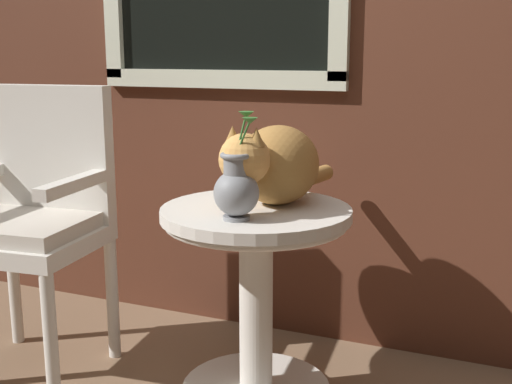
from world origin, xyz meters
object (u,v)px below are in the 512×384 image
object	(u,v)px
wicker_side_table	(256,272)
wicker_chair	(35,210)
pewter_vase_with_ivy	(237,187)
cat	(274,164)

from	to	relation	value
wicker_side_table	wicker_chair	bearing A→B (deg)	-173.11
wicker_side_table	wicker_chair	xyz separation A→B (m)	(-0.79, -0.10, 0.15)
wicker_side_table	wicker_chair	distance (m)	0.81
wicker_side_table	wicker_chair	world-z (taller)	wicker_chair
wicker_chair	pewter_vase_with_ivy	distance (m)	0.81
cat	pewter_vase_with_ivy	distance (m)	0.22
wicker_side_table	pewter_vase_with_ivy	distance (m)	0.34
wicker_side_table	wicker_chair	size ratio (longest dim) A/B	0.64
wicker_side_table	pewter_vase_with_ivy	bearing A→B (deg)	-88.18
wicker_chair	pewter_vase_with_ivy	size ratio (longest dim) A/B	3.22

